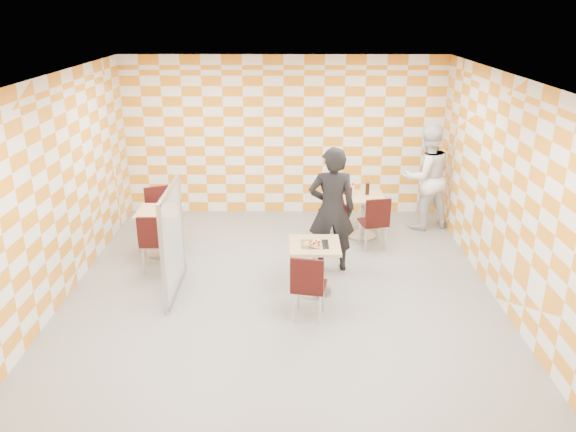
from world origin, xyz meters
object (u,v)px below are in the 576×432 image
object	(u,v)px
partition	(173,240)
soda_bottle	(367,189)
chair_empty_far	(159,209)
man_white	(426,177)
chair_second_front	(375,219)
empty_table	(160,224)
chair_main_front	(308,283)
main_table	(314,260)
man_dark	(332,210)
chair_empty_near	(154,238)
sport_bottle	(352,189)
second_table	(363,209)
chair_second_side	(339,206)

from	to	relation	value
partition	soda_bottle	xyz separation A→B (m)	(2.96, 2.12, 0.06)
chair_empty_far	man_white	xyz separation A→B (m)	(4.68, 0.59, 0.41)
chair_second_front	soda_bottle	xyz separation A→B (m)	(-0.06, 0.66, 0.31)
empty_table	chair_main_front	xyz separation A→B (m)	(2.33, -2.09, 0.04)
main_table	man_dark	size ratio (longest dim) A/B	0.39
chair_empty_near	soda_bottle	bearing A→B (deg)	23.62
chair_second_front	sport_bottle	bearing A→B (deg)	115.25
soda_bottle	chair_empty_near	bearing A→B (deg)	-156.38
second_table	man_white	size ratio (longest dim) A/B	0.39
partition	empty_table	bearing A→B (deg)	110.14
empty_table	sport_bottle	xyz separation A→B (m)	(3.18, 0.84, 0.33)
main_table	soda_bottle	size ratio (longest dim) A/B	3.26
chair_second_side	man_white	distance (m)	1.67
second_table	chair_empty_far	bearing A→B (deg)	-177.81
chair_second_front	partition	xyz separation A→B (m)	(-3.02, -1.47, 0.25)
man_dark	partition	bearing A→B (deg)	17.49
empty_table	chair_second_side	xyz separation A→B (m)	(2.96, 0.79, 0.04)
empty_table	chair_second_front	bearing A→B (deg)	2.62
sport_bottle	main_table	bearing A→B (deg)	-108.78
man_dark	man_white	bearing A→B (deg)	-137.05
chair_empty_far	soda_bottle	world-z (taller)	soda_bottle
empty_table	chair_empty_near	size ratio (longest dim) A/B	0.81
second_table	man_dark	bearing A→B (deg)	-116.53
second_table	partition	distance (m)	3.55
partition	soda_bottle	bearing A→B (deg)	35.65
chair_main_front	main_table	bearing A→B (deg)	81.74
empty_table	man_dark	bearing A→B (deg)	-11.36
empty_table	chair_empty_far	bearing A→B (deg)	104.56
partition	soda_bottle	distance (m)	3.64
chair_empty_near	partition	distance (m)	0.81
chair_empty_near	soda_bottle	size ratio (longest dim) A/B	4.02
chair_empty_near	chair_main_front	bearing A→B (deg)	-32.03
main_table	second_table	xyz separation A→B (m)	(0.92, 2.07, 0.00)
chair_empty_near	sport_bottle	size ratio (longest dim) A/B	4.62
partition	man_white	distance (m)	4.76
partition	man_dark	world-z (taller)	man_dark
man_dark	soda_bottle	xyz separation A→B (m)	(0.71, 1.36, -0.11)
chair_second_front	chair_empty_near	size ratio (longest dim) A/B	1.00
second_table	chair_empty_near	xyz separation A→B (m)	(-3.32, -1.40, 0.04)
second_table	sport_bottle	bearing A→B (deg)	152.39
man_white	main_table	bearing A→B (deg)	33.12
chair_main_front	chair_second_side	size ratio (longest dim) A/B	1.00
chair_empty_near	man_white	xyz separation A→B (m)	(4.47, 1.86, 0.41)
partition	man_dark	size ratio (longest dim) A/B	0.80
chair_main_front	partition	distance (m)	2.03
empty_table	chair_main_front	bearing A→B (deg)	-41.91
main_table	soda_bottle	world-z (taller)	soda_bottle
chair_second_side	second_table	bearing A→B (deg)	-7.46
second_table	partition	xyz separation A→B (m)	(-2.89, -2.04, 0.28)
chair_empty_far	soda_bottle	distance (m)	3.61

